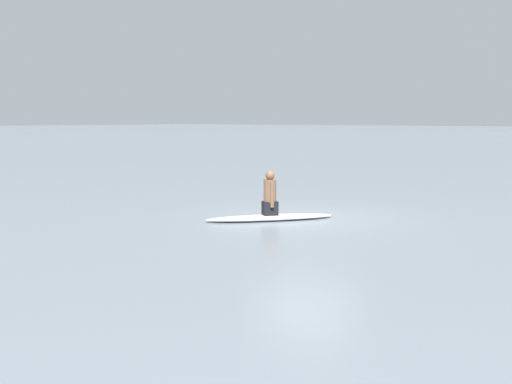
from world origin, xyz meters
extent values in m
plane|color=gray|center=(0.00, 0.00, 0.00)|extent=(400.00, 400.00, 0.00)
ellipsoid|color=white|center=(-0.51, -0.80, 0.07)|extent=(2.39, 2.85, 0.13)
cube|color=black|center=(-0.51, -0.80, 0.29)|extent=(0.44, 0.45, 0.33)
cylinder|color=brown|center=(-0.51, -0.80, 0.71)|extent=(0.43, 0.43, 0.54)
sphere|color=brown|center=(-0.51, -0.80, 1.08)|extent=(0.22, 0.22, 0.22)
cylinder|color=brown|center=(-0.66, -0.68, 0.64)|extent=(0.12, 0.12, 0.60)
cylinder|color=brown|center=(-0.37, -0.91, 0.64)|extent=(0.12, 0.12, 0.60)
camera|label=1|loc=(8.36, -12.67, 2.40)|focal=44.13mm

